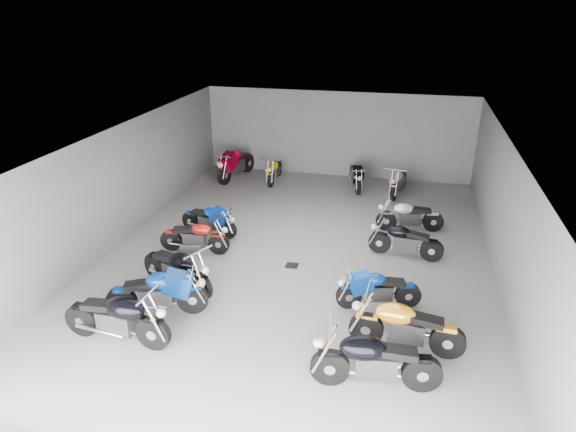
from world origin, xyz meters
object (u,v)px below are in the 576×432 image
motorcycle_left_d (195,236)px  motorcycle_left_a (117,318)px  motorcycle_left_e (209,220)px  motorcycle_right_f (409,216)px  motorcycle_right_a (374,361)px  motorcycle_back_b (274,170)px  motorcycle_back_a (236,164)px  drain_grate (292,265)px  motorcycle_right_b (405,326)px  motorcycle_back_d (356,176)px  motorcycle_back_e (398,181)px  motorcycle_left_c (177,269)px  motorcycle_right_e (405,240)px  motorcycle_right_c (378,289)px  motorcycle_left_b (158,293)px

motorcycle_left_d → motorcycle_left_a: bearing=-2.8°
motorcycle_left_e → motorcycle_right_f: bearing=120.7°
motorcycle_left_e → motorcycle_left_a: bearing=16.1°
motorcycle_left_e → motorcycle_right_f: (5.59, 1.59, 0.02)m
motorcycle_left_d → motorcycle_right_a: (5.08, -4.15, 0.09)m
motorcycle_left_a → motorcycle_right_f: (5.48, 6.76, -0.09)m
motorcycle_left_d → motorcycle_back_b: 6.10m
motorcycle_left_a → motorcycle_back_a: size_ratio=0.99×
drain_grate → motorcycle_right_b: motorcycle_right_b is taller
motorcycle_right_f → motorcycle_back_d: bearing=19.8°
motorcycle_right_b → motorcycle_back_e: bearing=5.8°
motorcycle_right_a → motorcycle_right_b: bearing=-30.2°
motorcycle_left_c → motorcycle_back_b: size_ratio=1.09×
motorcycle_left_c → motorcycle_right_e: bearing=143.9°
drain_grate → motorcycle_right_c: size_ratio=0.17×
motorcycle_left_b → motorcycle_right_f: 7.67m
motorcycle_left_c → motorcycle_left_e: motorcycle_left_c is taller
motorcycle_right_a → motorcycle_back_b: 11.16m
motorcycle_left_b → motorcycle_right_c: motorcycle_left_b is taller
motorcycle_right_a → motorcycle_back_e: size_ratio=1.14×
motorcycle_left_b → drain_grate: bearing=122.9°
motorcycle_right_c → drain_grate: bearing=42.4°
drain_grate → motorcycle_right_f: bearing=45.5°
motorcycle_left_a → motorcycle_right_e: size_ratio=1.18×
motorcycle_right_e → motorcycle_right_f: (0.08, 1.71, 0.00)m
motorcycle_right_e → motorcycle_right_f: size_ratio=1.00×
motorcycle_right_f → motorcycle_back_b: (-4.95, 3.33, -0.01)m
motorcycle_left_c → motorcycle_left_d: 1.93m
drain_grate → motorcycle_right_c: 2.71m
motorcycle_left_b → motorcycle_back_e: 9.89m
motorcycle_right_a → motorcycle_right_c: size_ratio=1.24×
motorcycle_left_c → motorcycle_right_f: 6.95m
motorcycle_left_d → motorcycle_left_e: motorcycle_left_d is taller
drain_grate → motorcycle_left_c: bearing=-143.5°
motorcycle_right_c → motorcycle_back_e: size_ratio=0.92×
motorcycle_left_a → motorcycle_back_d: size_ratio=1.23×
motorcycle_right_e → motorcycle_right_c: bearing=176.0°
motorcycle_left_a → motorcycle_left_b: size_ratio=1.09×
motorcycle_back_e → motorcycle_right_a: bearing=99.7°
drain_grate → motorcycle_right_e: 3.05m
motorcycle_left_d → motorcycle_back_a: bearing=-175.0°
motorcycle_left_c → motorcycle_back_d: bearing=-178.2°
motorcycle_right_e → motorcycle_left_a: bearing=140.1°
motorcycle_left_b → motorcycle_back_b: 9.01m
motorcycle_right_b → motorcycle_left_b: bearing=92.5°
motorcycle_left_a → motorcycle_left_e: (-0.11, 5.18, -0.11)m
motorcycle_left_a → motorcycle_left_e: motorcycle_left_a is taller
motorcycle_right_a → motorcycle_back_d: bearing=0.7°
motorcycle_left_a → motorcycle_right_f: size_ratio=1.19×
motorcycle_right_b → motorcycle_back_b: (-4.99, 9.03, -0.08)m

